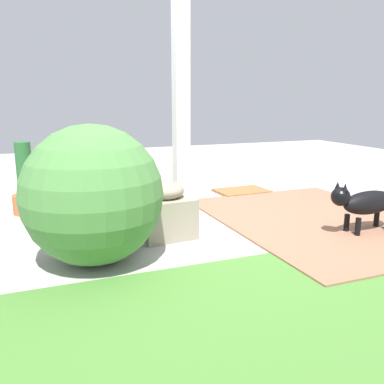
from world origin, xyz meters
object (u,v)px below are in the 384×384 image
(porch_pillar, at_px, (181,84))
(terracotta_pot_broad, at_px, (77,192))
(stone_planter_mid, at_px, (164,211))
(doormat, at_px, (242,191))
(stone_planter_nearest, at_px, (133,188))
(dog, at_px, (365,203))
(round_shrub, at_px, (93,195))
(terracotta_pot_tall, at_px, (26,188))

(porch_pillar, relative_size, terracotta_pot_broad, 5.81)
(stone_planter_mid, bearing_deg, doormat, -138.58)
(stone_planter_nearest, height_order, dog, dog)
(stone_planter_mid, xyz_separation_m, doormat, (-1.42, -1.25, -0.20))
(terracotta_pot_broad, height_order, dog, dog)
(round_shrub, bearing_deg, stone_planter_nearest, -113.99)
(terracotta_pot_tall, relative_size, doormat, 1.16)
(round_shrub, xyz_separation_m, terracotta_pot_tall, (0.43, -1.57, -0.23))
(stone_planter_mid, distance_m, dog, 1.72)
(terracotta_pot_broad, relative_size, dog, 0.64)
(terracotta_pot_tall, bearing_deg, doormat, -178.96)
(porch_pillar, bearing_deg, stone_planter_nearest, -62.23)
(round_shrub, relative_size, terracotta_pot_tall, 1.35)
(stone_planter_nearest, bearing_deg, terracotta_pot_tall, -9.05)
(terracotta_pot_tall, height_order, terracotta_pot_broad, terracotta_pot_tall)
(stone_planter_nearest, xyz_separation_m, terracotta_pot_broad, (0.59, 0.19, 0.04))
(round_shrub, relative_size, dog, 1.43)
(terracotta_pot_broad, relative_size, doormat, 0.70)
(dog, bearing_deg, doormat, -83.55)
(doormat, bearing_deg, round_shrub, 38.17)
(round_shrub, bearing_deg, doormat, -141.83)
(terracotta_pot_tall, height_order, doormat, terracotta_pot_tall)
(stone_planter_mid, distance_m, terracotta_pot_broad, 1.05)
(terracotta_pot_tall, bearing_deg, dog, 146.67)
(porch_pillar, height_order, dog, porch_pillar)
(terracotta_pot_tall, bearing_deg, stone_planter_nearest, 170.95)
(terracotta_pot_tall, bearing_deg, stone_planter_mid, 131.55)
(stone_planter_mid, height_order, doormat, stone_planter_mid)
(round_shrub, bearing_deg, terracotta_pot_tall, -74.59)
(stone_planter_nearest, distance_m, doormat, 1.46)
(stone_planter_mid, relative_size, doormat, 0.76)
(stone_planter_mid, bearing_deg, round_shrub, 29.73)
(stone_planter_mid, relative_size, terracotta_pot_broad, 1.09)
(terracotta_pot_tall, height_order, dog, terracotta_pot_tall)
(stone_planter_mid, height_order, terracotta_pot_tall, terracotta_pot_tall)
(terracotta_pot_tall, distance_m, doormat, 2.50)
(doormat, bearing_deg, stone_planter_mid, 41.42)
(round_shrub, xyz_separation_m, doormat, (-2.05, -1.61, -0.48))
(porch_pillar, distance_m, doormat, 1.87)
(porch_pillar, relative_size, stone_planter_mid, 5.35)
(porch_pillar, height_order, terracotta_pot_tall, porch_pillar)
(round_shrub, bearing_deg, dog, 174.91)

